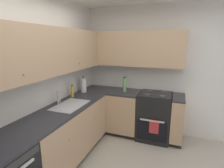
# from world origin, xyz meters

# --- Properties ---
(wall_back) EXTENTS (3.96, 0.05, 2.60)m
(wall_back) POSITION_xyz_m (0.00, 1.48, 1.30)
(wall_back) COLOR silver
(wall_back) RESTS_ON ground_plane
(wall_right) EXTENTS (0.05, 3.02, 2.60)m
(wall_right) POSITION_xyz_m (1.96, 0.00, 1.30)
(wall_right) COLOR silver
(wall_right) RESTS_ON ground_plane
(lower_cabinets_back) EXTENTS (1.79, 0.62, 0.88)m
(lower_cabinets_back) POSITION_xyz_m (0.44, 1.16, 0.44)
(lower_cabinets_back) COLOR tan
(lower_cabinets_back) RESTS_ON ground_plane
(countertop_back) EXTENTS (2.99, 0.60, 0.03)m
(countertop_back) POSITION_xyz_m (0.44, 1.16, 0.90)
(countertop_back) COLOR #2D2D33
(countertop_back) RESTS_ON lower_cabinets_back
(lower_cabinets_right) EXTENTS (0.62, 1.46, 0.88)m
(lower_cabinets_right) POSITION_xyz_m (1.63, 0.28, 0.44)
(lower_cabinets_right) COLOR tan
(lower_cabinets_right) RESTS_ON ground_plane
(countertop_right) EXTENTS (0.60, 1.46, 0.03)m
(countertop_right) POSITION_xyz_m (1.63, 0.28, 0.90)
(countertop_right) COLOR #2D2D33
(countertop_right) RESTS_ON lower_cabinets_right
(oven_range) EXTENTS (0.68, 0.62, 1.06)m
(oven_range) POSITION_xyz_m (1.65, -0.06, 0.46)
(oven_range) COLOR black
(oven_range) RESTS_ON ground_plane
(upper_cabinets_back) EXTENTS (2.67, 0.34, 0.67)m
(upper_cabinets_back) POSITION_xyz_m (0.28, 1.30, 1.76)
(upper_cabinets_back) COLOR tan
(upper_cabinets_right) EXTENTS (0.32, 2.01, 0.67)m
(upper_cabinets_right) POSITION_xyz_m (1.77, 0.46, 1.76)
(upper_cabinets_right) COLOR tan
(sink) EXTENTS (0.63, 0.40, 0.10)m
(sink) POSITION_xyz_m (0.52, 1.13, 0.87)
(sink) COLOR #B7B7BC
(sink) RESTS_ON countertop_back
(faucet) EXTENTS (0.07, 0.16, 0.23)m
(faucet) POSITION_xyz_m (0.53, 1.34, 1.05)
(faucet) COLOR silver
(faucet) RESTS_ON countertop_back
(soap_bottle) EXTENTS (0.05, 0.05, 0.23)m
(soap_bottle) POSITION_xyz_m (0.92, 1.34, 1.02)
(soap_bottle) COLOR gold
(soap_bottle) RESTS_ON countertop_back
(paper_towel_roll) EXTENTS (0.11, 0.11, 0.34)m
(paper_towel_roll) POSITION_xyz_m (1.30, 1.32, 1.05)
(paper_towel_roll) COLOR white
(paper_towel_roll) RESTS_ON countertop_back
(oil_bottle) EXTENTS (0.08, 0.08, 0.30)m
(oil_bottle) POSITION_xyz_m (1.63, 0.56, 1.06)
(oil_bottle) COLOR #729E66
(oil_bottle) RESTS_ON countertop_right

